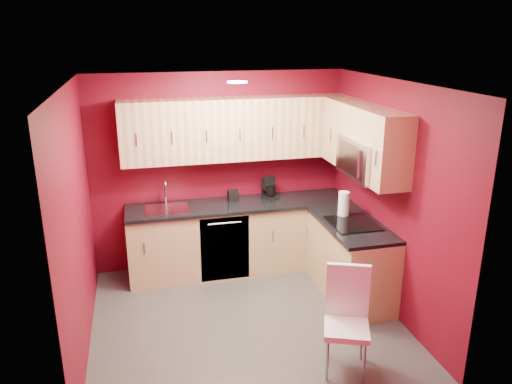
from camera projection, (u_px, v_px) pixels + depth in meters
name	position (u px, v px, depth m)	size (l,w,h in m)	color
floor	(246.00, 319.00, 5.37)	(3.20, 3.20, 0.00)	#444240
ceiling	(244.00, 84.00, 4.60)	(3.20, 3.20, 0.00)	white
wall_back	(219.00, 171.00, 6.37)	(3.20, 3.20, 0.00)	maroon
wall_front	(290.00, 280.00, 3.60)	(3.20, 3.20, 0.00)	maroon
wall_left	(77.00, 225.00, 4.62)	(3.00, 3.00, 0.00)	maroon
wall_right	(390.00, 198.00, 5.35)	(3.00, 3.00, 0.00)	maroon
base_cabinets_back	(240.00, 238.00, 6.39)	(2.80, 0.60, 0.87)	tan
base_cabinets_right	(350.00, 260.00, 5.76)	(0.60, 1.30, 0.87)	tan
countertop_back	(240.00, 205.00, 6.24)	(2.80, 0.63, 0.04)	black
countertop_right	(352.00, 224.00, 5.60)	(0.63, 1.27, 0.04)	black
upper_cabinets_back	(237.00, 129.00, 6.08)	(2.80, 0.35, 0.75)	#E6B582
upper_cabinets_right	(361.00, 133.00, 5.52)	(0.35, 1.55, 0.75)	#E6B582
microwave	(367.00, 158.00, 5.36)	(0.42, 0.76, 0.42)	silver
cooktop	(353.00, 223.00, 5.56)	(0.50, 0.55, 0.01)	black
sink	(167.00, 206.00, 6.03)	(0.52, 0.42, 0.35)	silver
dishwasher_front	(225.00, 249.00, 6.07)	(0.60, 0.02, 0.82)	black
downlight	(237.00, 82.00, 4.88)	(0.20, 0.20, 0.01)	white
coffee_maker	(271.00, 188.00, 6.39)	(0.16, 0.21, 0.26)	black
napkin_holder	(233.00, 196.00, 6.30)	(0.13, 0.13, 0.14)	black
paper_towel	(344.00, 204.00, 5.75)	(0.17, 0.17, 0.30)	white
dining_chair	(347.00, 323.00, 4.44)	(0.39, 0.41, 0.97)	white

